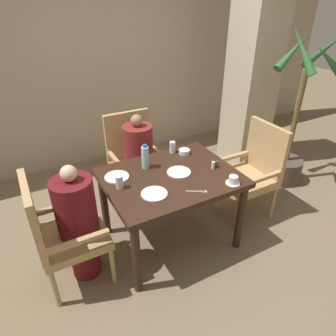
% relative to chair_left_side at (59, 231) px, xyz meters
% --- Properties ---
extents(ground_plane, '(16.00, 16.00, 0.00)m').
position_rel_chair_left_side_xyz_m(ground_plane, '(0.99, 0.00, -0.54)').
color(ground_plane, '#7A664C').
extents(wall_back, '(8.00, 0.06, 2.80)m').
position_rel_chair_left_side_xyz_m(wall_back, '(0.99, 2.01, 0.86)').
color(wall_back, tan).
rests_on(wall_back, ground_plane).
extents(pillar_stone, '(0.52, 0.52, 2.70)m').
position_rel_chair_left_side_xyz_m(pillar_stone, '(2.76, 1.00, 0.81)').
color(pillar_stone, '#BCAD8E').
rests_on(pillar_stone, ground_plane).
extents(dining_table, '(1.16, 0.91, 0.75)m').
position_rel_chair_left_side_xyz_m(dining_table, '(0.99, 0.00, 0.11)').
color(dining_table, '#331E14').
rests_on(dining_table, ground_plane).
extents(chair_left_side, '(0.53, 0.53, 1.01)m').
position_rel_chair_left_side_xyz_m(chair_left_side, '(0.00, 0.00, 0.00)').
color(chair_left_side, tan).
rests_on(chair_left_side, ground_plane).
extents(diner_in_left_chair, '(0.32, 0.32, 1.08)m').
position_rel_chair_left_side_xyz_m(diner_in_left_chair, '(0.15, 0.00, 0.02)').
color(diner_in_left_chair, '#5B1419').
rests_on(diner_in_left_chair, ground_plane).
extents(chair_far_side, '(0.53, 0.53, 1.01)m').
position_rel_chair_left_side_xyz_m(chair_far_side, '(0.99, 0.87, 0.00)').
color(chair_far_side, tan).
rests_on(chair_far_side, ground_plane).
extents(diner_in_far_chair, '(0.32, 0.32, 1.08)m').
position_rel_chair_left_side_xyz_m(diner_in_far_chair, '(0.99, 0.72, 0.02)').
color(diner_in_far_chair, maroon).
rests_on(diner_in_far_chair, ground_plane).
extents(chair_right_side, '(0.53, 0.53, 1.01)m').
position_rel_chair_left_side_xyz_m(chair_right_side, '(1.99, 0.00, 0.00)').
color(chair_right_side, tan).
rests_on(chair_right_side, ground_plane).
extents(potted_palm, '(0.54, 0.58, 1.88)m').
position_rel_chair_left_side_xyz_m(potted_palm, '(2.82, 0.25, 0.03)').
color(potted_palm, '#4C4238').
rests_on(potted_palm, ground_plane).
extents(plate_main_left, '(0.21, 0.21, 0.01)m').
position_rel_chair_left_side_xyz_m(plate_main_left, '(1.08, 0.00, 0.22)').
color(plate_main_left, white).
rests_on(plate_main_left, dining_table).
extents(plate_main_right, '(0.21, 0.21, 0.01)m').
position_rel_chair_left_side_xyz_m(plate_main_right, '(0.74, -0.19, 0.22)').
color(plate_main_right, white).
rests_on(plate_main_right, dining_table).
extents(plate_dessert_center, '(0.21, 0.21, 0.01)m').
position_rel_chair_left_side_xyz_m(plate_dessert_center, '(0.56, 0.19, 0.22)').
color(plate_dessert_center, white).
rests_on(plate_dessert_center, dining_table).
extents(teacup_with_saucer, '(0.12, 0.12, 0.07)m').
position_rel_chair_left_side_xyz_m(teacup_with_saucer, '(1.39, -0.37, 0.25)').
color(teacup_with_saucer, white).
rests_on(teacup_with_saucer, dining_table).
extents(bowl_small, '(0.11, 0.11, 0.04)m').
position_rel_chair_left_side_xyz_m(bowl_small, '(1.31, 0.29, 0.24)').
color(bowl_small, white).
rests_on(bowl_small, dining_table).
extents(water_bottle, '(0.07, 0.07, 0.23)m').
position_rel_chair_left_side_xyz_m(water_bottle, '(0.86, 0.23, 0.32)').
color(water_bottle, '#A3C6DB').
rests_on(water_bottle, dining_table).
extents(glass_tall_near, '(0.06, 0.06, 0.12)m').
position_rel_chair_left_side_xyz_m(glass_tall_near, '(1.22, 0.37, 0.27)').
color(glass_tall_near, silver).
rests_on(glass_tall_near, dining_table).
extents(glass_tall_mid, '(0.06, 0.06, 0.12)m').
position_rel_chair_left_side_xyz_m(glass_tall_mid, '(0.53, 0.03, 0.27)').
color(glass_tall_mid, silver).
rests_on(glass_tall_mid, dining_table).
extents(salt_shaker, '(0.03, 0.03, 0.07)m').
position_rel_chair_left_side_xyz_m(salt_shaker, '(1.39, -0.08, 0.25)').
color(salt_shaker, white).
rests_on(salt_shaker, dining_table).
extents(pepper_shaker, '(0.03, 0.03, 0.06)m').
position_rel_chair_left_side_xyz_m(pepper_shaker, '(1.43, -0.08, 0.25)').
color(pepper_shaker, '#4C3D2D').
rests_on(pepper_shaker, dining_table).
extents(fork_beside_plate, '(0.16, 0.10, 0.00)m').
position_rel_chair_left_side_xyz_m(fork_beside_plate, '(1.07, -0.33, 0.22)').
color(fork_beside_plate, silver).
rests_on(fork_beside_plate, dining_table).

